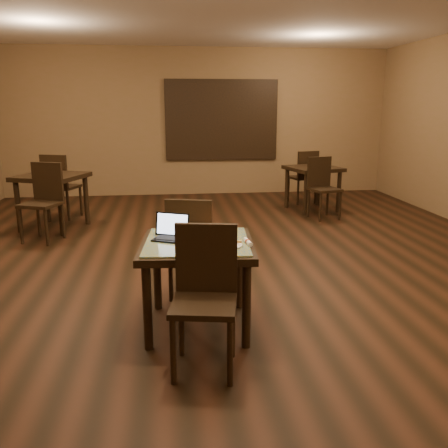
{
  "coord_description": "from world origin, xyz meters",
  "views": [
    {
      "loc": [
        -0.63,
        -5.06,
        1.85
      ],
      "look_at": [
        -0.16,
        -1.11,
        0.85
      ],
      "focal_mm": 38.0,
      "sensor_mm": 36.0,
      "label": 1
    }
  ],
  "objects": [
    {
      "name": "ground",
      "position": [
        0.0,
        0.0,
        0.0
      ],
      "size": [
        10.0,
        10.0,
        0.0
      ],
      "primitive_type": "plane",
      "color": "black",
      "rests_on": "ground"
    },
    {
      "name": "wall_back",
      "position": [
        0.0,
        5.0,
        1.5
      ],
      "size": [
        8.0,
        0.02,
        3.0
      ],
      "primitive_type": "cube",
      "color": "brown",
      "rests_on": "ground"
    },
    {
      "name": "mural",
      "position": [
        0.5,
        4.96,
        1.55
      ],
      "size": [
        2.34,
        0.05,
        1.64
      ],
      "color": "#235380",
      "rests_on": "wall_back"
    },
    {
      "name": "tiled_table",
      "position": [
        -0.41,
        -1.31,
        0.66
      ],
      "size": [
        0.99,
        0.99,
        0.76
      ],
      "rotation": [
        0.0,
        0.0,
        -0.08
      ],
      "color": "black",
      "rests_on": "ground"
    },
    {
      "name": "chair_main_near",
      "position": [
        -0.39,
        -1.92,
        0.58
      ],
      "size": [
        0.52,
        0.52,
        1.03
      ],
      "rotation": [
        0.0,
        0.0,
        -0.18
      ],
      "color": "black",
      "rests_on": "ground"
    },
    {
      "name": "chair_main_far",
      "position": [
        -0.43,
        -0.69,
        0.57
      ],
      "size": [
        0.53,
        0.53,
        1.01
      ],
      "rotation": [
        0.0,
        0.0,
        2.9
      ],
      "color": "black",
      "rests_on": "ground"
    },
    {
      "name": "laptop",
      "position": [
        -0.61,
        -1.21,
        0.82
      ],
      "size": [
        0.36,
        0.35,
        0.21
      ],
      "rotation": [
        0.0,
        0.0,
        -0.43
      ],
      "color": "black",
      "rests_on": "tiled_table"
    },
    {
      "name": "plate",
      "position": [
        -0.19,
        -1.49,
        0.77
      ],
      "size": [
        0.26,
        0.26,
        0.01
      ],
      "primitive_type": "cylinder",
      "color": "white",
      "rests_on": "tiled_table"
    },
    {
      "name": "pizza_slice",
      "position": [
        -0.19,
        -1.49,
        0.79
      ],
      "size": [
        0.19,
        0.19,
        0.02
      ],
      "primitive_type": null,
      "rotation": [
        0.0,
        0.0,
        0.03
      ],
      "color": "#D0C28B",
      "rests_on": "plate"
    },
    {
      "name": "pizza_pan",
      "position": [
        -0.29,
        -1.07,
        0.77
      ],
      "size": [
        0.38,
        0.38,
        0.01
      ],
      "primitive_type": "cylinder",
      "color": "silver",
      "rests_on": "tiled_table"
    },
    {
      "name": "pizza_whole",
      "position": [
        -0.29,
        -1.07,
        0.78
      ],
      "size": [
        0.38,
        0.38,
        0.03
      ],
      "color": "#D0C28B",
      "rests_on": "pizza_pan"
    },
    {
      "name": "spatula",
      "position": [
        -0.27,
        -1.09,
        0.79
      ],
      "size": [
        0.2,
        0.26,
        0.01
      ],
      "primitive_type": "cube",
      "rotation": [
        0.0,
        0.0,
        0.46
      ],
      "color": "silver",
      "rests_on": "pizza_whole"
    },
    {
      "name": "napkin_roll",
      "position": [
        -0.01,
        -1.45,
        0.78
      ],
      "size": [
        0.05,
        0.17,
        0.04
      ],
      "rotation": [
        0.0,
        0.0,
        0.1
      ],
      "color": "white",
      "rests_on": "tiled_table"
    },
    {
      "name": "other_table_a",
      "position": [
        1.94,
        3.13,
        0.65
      ],
      "size": [
        1.02,
        1.02,
        0.79
      ],
      "rotation": [
        0.0,
        0.0,
        0.25
      ],
      "color": "black",
      "rests_on": "ground"
    },
    {
      "name": "other_table_a_chair_near",
      "position": [
        1.92,
        2.54,
        0.57
      ],
      "size": [
        0.54,
        0.54,
        1.02
      ],
      "rotation": [
        0.0,
        0.0,
        0.25
      ],
      "color": "black",
      "rests_on": "ground"
    },
    {
      "name": "other_table_a_chair_far",
      "position": [
        1.96,
        3.72,
        0.57
      ],
      "size": [
        0.54,
        0.54,
        1.02
      ],
      "rotation": [
        0.0,
        0.0,
        3.39
      ],
      "color": "black",
      "rests_on": "ground"
    },
    {
      "name": "other_table_b",
      "position": [
        -2.4,
        2.31,
        0.69
      ],
      "size": [
        1.15,
        1.15,
        0.83
      ],
      "rotation": [
        0.0,
        0.0,
        -0.36
      ],
      "color": "black",
      "rests_on": "ground"
    },
    {
      "name": "other_table_b_chair_near",
      "position": [
        -2.36,
        1.68,
        0.61
      ],
      "size": [
        0.6,
        0.6,
        1.08
      ],
      "rotation": [
        0.0,
        0.0,
        -0.36
      ],
      "color": "black",
      "rests_on": "ground"
    },
    {
      "name": "other_table_b_chair_far",
      "position": [
        -2.43,
        2.95,
        0.61
      ],
      "size": [
        0.6,
        0.6,
        1.08
      ],
      "rotation": [
        0.0,
        0.0,
        2.78
      ],
      "color": "black",
      "rests_on": "ground"
    }
  ]
}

